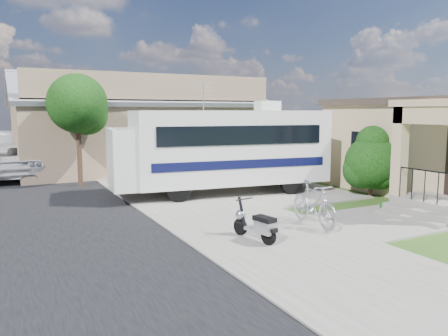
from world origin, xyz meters
name	(u,v)px	position (x,y,z in m)	size (l,w,h in m)	color
ground	(283,225)	(0.00, 0.00, 0.00)	(120.00, 120.00, 0.00)	#203F11
sidewalk_slab	(140,177)	(-1.00, 10.00, 0.03)	(4.00, 80.00, 0.06)	#66635C
driveway_slab	(247,192)	(1.50, 4.50, 0.03)	(7.00, 6.00, 0.05)	#66635C
walk_slab	(391,219)	(3.00, -1.00, 0.03)	(4.00, 3.00, 0.05)	#66635C
warehouse	(136,131)	(0.00, 13.97, 1.99)	(12.50, 8.40, 5.04)	#7A614C
street_tree_a	(80,107)	(-3.70, 9.05, 3.25)	(2.44, 2.40, 4.58)	#311F16
street_tree_b	(52,106)	(-3.70, 19.05, 3.39)	(2.44, 2.40, 4.73)	#311F16
street_tree_c	(39,111)	(-3.70, 28.05, 3.10)	(2.44, 2.40, 4.42)	#311F16
motorhome	(222,147)	(0.60, 4.76, 1.74)	(8.15, 3.46, 4.05)	silver
shrub	(371,160)	(5.18, 1.90, 1.31)	(2.09, 1.99, 2.56)	#311F16
scooter	(257,225)	(-1.49, -1.07, 0.43)	(0.57, 1.43, 0.94)	black
bicycle	(314,206)	(0.55, -0.60, 0.58)	(0.55, 1.94, 1.17)	#A3A3AB
pickup_truck	(13,161)	(-6.16, 12.74, 0.79)	(2.63, 5.71, 1.59)	white
van	(3,147)	(-6.46, 19.66, 0.93)	(2.60, 6.39, 1.85)	white
garden_hose	(387,208)	(3.81, -0.12, 0.10)	(0.44, 0.44, 0.20)	#125D1B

